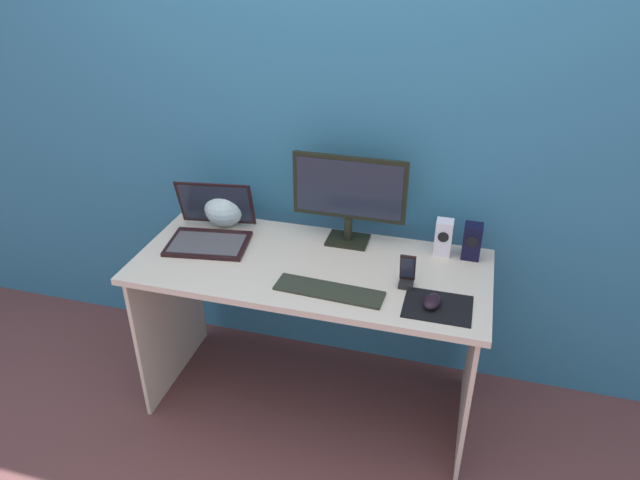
{
  "coord_description": "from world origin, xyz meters",
  "views": [
    {
      "loc": [
        0.58,
        -1.96,
        2.02
      ],
      "look_at": [
        0.05,
        -0.02,
        0.88
      ],
      "focal_mm": 32.81,
      "sensor_mm": 36.0,
      "label": 1
    }
  ],
  "objects": [
    {
      "name": "speaker_right",
      "position": [
        0.63,
        0.23,
        0.83
      ],
      "size": [
        0.07,
        0.07,
        0.15
      ],
      "color": "black",
      "rests_on": "desk"
    },
    {
      "name": "phone_in_dock",
      "position": [
        0.4,
        -0.05,
        0.8
      ],
      "size": [
        0.06,
        0.06,
        0.14
      ],
      "color": "black",
      "rests_on": "desk"
    },
    {
      "name": "desk",
      "position": [
        0.0,
        0.0,
        0.6
      ],
      "size": [
        1.46,
        0.64,
        0.75
      ],
      "color": "beige",
      "rests_on": "ground_plane"
    },
    {
      "name": "monitor",
      "position": [
        0.11,
        0.23,
        0.98
      ],
      "size": [
        0.49,
        0.14,
        0.4
      ],
      "color": "black",
      "rests_on": "desk"
    },
    {
      "name": "mousepad",
      "position": [
        0.53,
        -0.16,
        0.75
      ],
      "size": [
        0.25,
        0.2,
        0.0
      ],
      "primitive_type": "cube",
      "color": "black",
      "rests_on": "desk"
    },
    {
      "name": "keyboard_external",
      "position": [
        0.12,
        -0.18,
        0.75
      ],
      "size": [
        0.43,
        0.14,
        0.01
      ],
      "primitive_type": "cube",
      "rotation": [
        0.0,
        0.0,
        -0.05
      ],
      "color": "#272B21",
      "rests_on": "desk"
    },
    {
      "name": "wall_back",
      "position": [
        0.0,
        0.41,
        1.25
      ],
      "size": [
        6.0,
        0.04,
        2.5
      ],
      "primitive_type": "cube",
      "color": "#2D688C",
      "rests_on": "ground_plane"
    },
    {
      "name": "speaker_near_monitor",
      "position": [
        0.51,
        0.23,
        0.83
      ],
      "size": [
        0.07,
        0.07,
        0.16
      ],
      "color": "silver",
      "rests_on": "desk"
    },
    {
      "name": "laptop",
      "position": [
        -0.48,
        0.08,
        0.8
      ],
      "size": [
        0.38,
        0.36,
        0.24
      ],
      "color": "black",
      "rests_on": "desk"
    },
    {
      "name": "fishbowl",
      "position": [
        -0.48,
        0.23,
        0.84
      ],
      "size": [
        0.19,
        0.19,
        0.19
      ],
      "primitive_type": "sphere",
      "color": "silver",
      "rests_on": "desk"
    },
    {
      "name": "mouse",
      "position": [
        0.51,
        -0.16,
        0.77
      ],
      "size": [
        0.08,
        0.11,
        0.04
      ],
      "primitive_type": "ellipsoid",
      "rotation": [
        0.0,
        0.0,
        -0.17
      ],
      "color": "black",
      "rests_on": "mousepad"
    },
    {
      "name": "ground_plane",
      "position": [
        0.0,
        0.0,
        0.0
      ],
      "size": [
        8.0,
        8.0,
        0.0
      ],
      "primitive_type": "plane",
      "color": "brown"
    }
  ]
}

